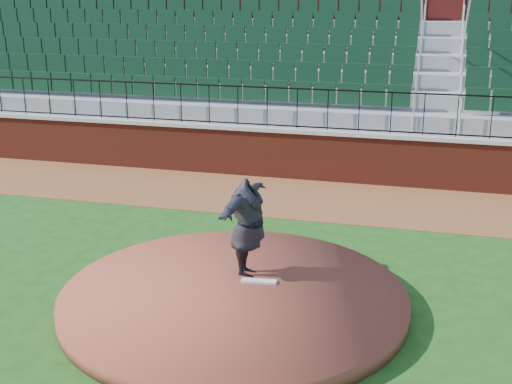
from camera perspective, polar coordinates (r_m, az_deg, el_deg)
ground at (r=11.22m, az=-1.98°, el=-8.57°), size 90.00×90.00×0.00m
warning_track at (r=16.10m, az=3.54°, el=-0.41°), size 34.00×3.20×0.01m
field_wall at (r=17.45m, az=4.62°, el=2.99°), size 34.00×0.35×1.20m
wall_cap at (r=17.31m, az=4.67°, el=5.08°), size 34.00×0.45×0.10m
wall_railing at (r=17.20m, az=4.71°, el=6.87°), size 34.00×0.05×1.00m
seating_stands at (r=19.78m, az=6.18°, el=9.65°), size 34.00×5.10×4.60m
concourse_wall at (r=22.48m, az=7.34°, el=11.68°), size 34.00×0.50×5.50m
pitchers_mound at (r=10.82m, az=-1.86°, el=-8.86°), size 5.40×5.40×0.25m
pitching_rubber at (r=11.05m, az=0.24°, el=-7.44°), size 0.58×0.21×0.04m
pitcher at (r=11.06m, az=-0.71°, el=-2.93°), size 0.62×2.04×1.64m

